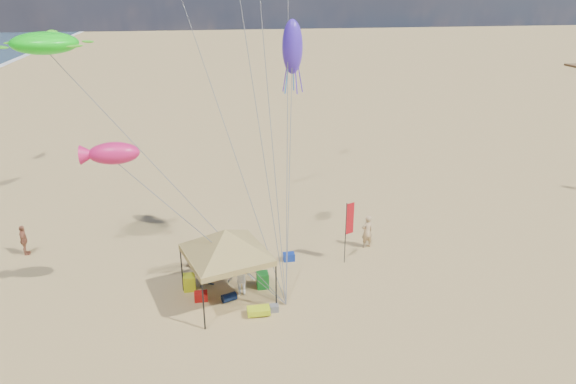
% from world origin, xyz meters
% --- Properties ---
extents(ground, '(280.00, 280.00, 0.00)m').
position_xyz_m(ground, '(0.00, 0.00, 0.00)').
color(ground, tan).
rests_on(ground, ground).
extents(canopy_tent, '(5.82, 5.82, 3.75)m').
position_xyz_m(canopy_tent, '(-2.80, 1.34, 3.12)').
color(canopy_tent, black).
rests_on(canopy_tent, ground).
extents(feather_flag, '(0.43, 0.21, 3.05)m').
position_xyz_m(feather_flag, '(2.95, 3.62, 2.04)').
color(feather_flag, black).
rests_on(feather_flag, ground).
extents(cooler_red, '(0.54, 0.38, 0.38)m').
position_xyz_m(cooler_red, '(-3.93, 1.46, 0.19)').
color(cooler_red, '#A4100D').
rests_on(cooler_red, ground).
extents(cooler_blue, '(0.54, 0.38, 0.38)m').
position_xyz_m(cooler_blue, '(0.24, 4.18, 0.19)').
color(cooler_blue, navy).
rests_on(cooler_blue, ground).
extents(bag_navy, '(0.69, 0.54, 0.36)m').
position_xyz_m(bag_navy, '(-2.78, 1.21, 0.18)').
color(bag_navy, '#0B1732').
rests_on(bag_navy, ground).
extents(bag_orange, '(0.54, 0.69, 0.36)m').
position_xyz_m(bag_orange, '(-4.18, 4.53, 0.18)').
color(bag_orange, orange).
rests_on(bag_orange, ground).
extents(chair_green, '(0.50, 0.50, 0.70)m').
position_xyz_m(chair_green, '(-1.27, 2.05, 0.35)').
color(chair_green, '#157822').
rests_on(chair_green, ground).
extents(chair_yellow, '(0.50, 0.50, 0.70)m').
position_xyz_m(chair_yellow, '(-4.40, 2.38, 0.35)').
color(chair_yellow, '#C0CD16').
rests_on(chair_yellow, ground).
extents(crate_grey, '(0.34, 0.30, 0.28)m').
position_xyz_m(crate_grey, '(-1.04, 0.19, 0.14)').
color(crate_grey, slate).
rests_on(crate_grey, ground).
extents(beach_cart, '(0.90, 0.50, 0.24)m').
position_xyz_m(beach_cart, '(-1.68, 0.04, 0.20)').
color(beach_cart, '#B3CA16').
rests_on(beach_cart, ground).
extents(person_near_a, '(0.72, 0.57, 1.71)m').
position_xyz_m(person_near_a, '(4.29, 4.89, 0.86)').
color(person_near_a, tan).
rests_on(person_near_a, ground).
extents(person_near_b, '(1.02, 0.95, 1.67)m').
position_xyz_m(person_near_b, '(-3.58, 2.52, 0.84)').
color(person_near_b, '#3B3F51').
rests_on(person_near_b, ground).
extents(person_near_c, '(1.16, 0.68, 1.77)m').
position_xyz_m(person_near_c, '(-2.22, 1.70, 0.89)').
color(person_near_c, silver).
rests_on(person_near_c, ground).
extents(person_far_a, '(0.53, 0.95, 1.53)m').
position_xyz_m(person_far_a, '(-12.29, 6.88, 0.77)').
color(person_far_a, '#98563A').
rests_on(person_far_a, ground).
extents(turtle_kite, '(2.71, 2.22, 0.87)m').
position_xyz_m(turtle_kite, '(-9.37, 5.10, 10.10)').
color(turtle_kite, '#0FFF14').
rests_on(turtle_kite, ground).
extents(fish_kite, '(1.98, 1.21, 0.82)m').
position_xyz_m(fish_kite, '(-6.71, 1.77, 6.47)').
color(fish_kite, '#D6195C').
rests_on(fish_kite, ground).
extents(squid_kite, '(1.13, 1.13, 2.29)m').
position_xyz_m(squid_kite, '(0.55, 5.14, 9.77)').
color(squid_kite, '#4626CC').
rests_on(squid_kite, ground).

